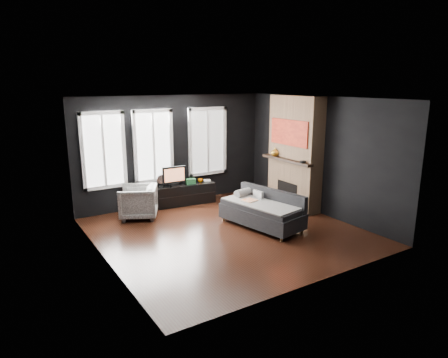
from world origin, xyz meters
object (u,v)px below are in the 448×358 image
monitor (174,175)px  book (204,177)px  sofa (262,209)px  mantel_vase (275,152)px  armchair (138,200)px  media_console (185,194)px  mug (200,180)px

monitor → book: size_ratio=2.55×
sofa → mantel_vase: size_ratio=8.63×
sofa → armchair: (-2.00, 1.95, 0.02)m
sofa → monitor: size_ratio=2.97×
media_console → mug: mug is taller
monitor → mug: monitor is taller
book → mantel_vase: 1.93m
media_console → monitor: bearing=-175.0°
media_console → mug: (0.42, -0.06, 0.32)m
monitor → sofa: bearing=-66.4°
mantel_vase → sofa: bearing=-137.6°
media_console → book: bearing=7.0°
monitor → book: (0.84, 0.00, -0.15)m
armchair → book: (1.93, 0.40, 0.23)m
armchair → media_console: size_ratio=0.54×
sofa → book: sofa is taller
sofa → armchair: size_ratio=2.20×
media_console → mantel_vase: size_ratio=7.20×
monitor → mantel_vase: size_ratio=2.91×
sofa → monitor: monitor is taller
media_console → monitor: size_ratio=2.47×
media_console → book: size_ratio=6.31×
sofa → mantel_vase: bearing=31.0°
monitor → mantel_vase: (2.18, -1.20, 0.54)m
armchair → book: 1.98m
sofa → mug: sofa is taller
sofa → armchair: 2.80m
mug → mantel_vase: bearing=-37.4°
book → mantel_vase: size_ratio=1.14×
armchair → mug: (1.79, 0.34, 0.17)m
armchair → mantel_vase: size_ratio=3.92×
armchair → mug: bearing=127.7°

